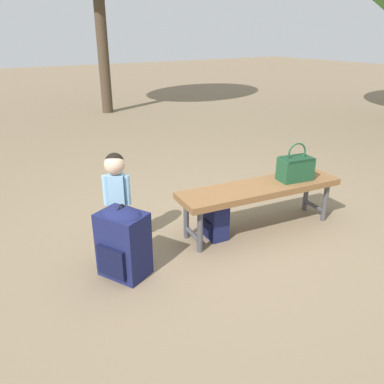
{
  "coord_description": "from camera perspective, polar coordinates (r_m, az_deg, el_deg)",
  "views": [
    {
      "loc": [
        1.94,
        2.62,
        1.78
      ],
      "look_at": [
        0.22,
        -0.08,
        0.45
      ],
      "focal_mm": 36.4,
      "sensor_mm": 36.0,
      "label": 1
    }
  ],
  "objects": [
    {
      "name": "ground_plane",
      "position": [
        3.72,
        3.46,
        -6.1
      ],
      "size": [
        40.0,
        40.0,
        0.0
      ],
      "primitive_type": "plane",
      "color": "#7F6B51",
      "rests_on": "ground"
    },
    {
      "name": "child_standing",
      "position": [
        3.34,
        -11.03,
        0.85
      ],
      "size": [
        0.21,
        0.18,
        0.86
      ],
      "color": "#CCCC8C",
      "rests_on": "ground"
    },
    {
      "name": "park_bench",
      "position": [
        3.7,
        9.95,
        0.14
      ],
      "size": [
        1.64,
        0.59,
        0.45
      ],
      "color": "brown",
      "rests_on": "ground"
    },
    {
      "name": "backpack_large",
      "position": [
        3.04,
        -10.06,
        -6.97
      ],
      "size": [
        0.4,
        0.44,
        0.6
      ],
      "color": "#191E4C",
      "rests_on": "ground"
    },
    {
      "name": "backpack_small",
      "position": [
        3.57,
        3.47,
        -3.99
      ],
      "size": [
        0.21,
        0.24,
        0.38
      ],
      "color": "#191E4C",
      "rests_on": "ground"
    },
    {
      "name": "handbag",
      "position": [
        3.84,
        14.93,
        3.51
      ],
      "size": [
        0.35,
        0.23,
        0.37
      ],
      "color": "#1E4C2D",
      "rests_on": "park_bench"
    }
  ]
}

